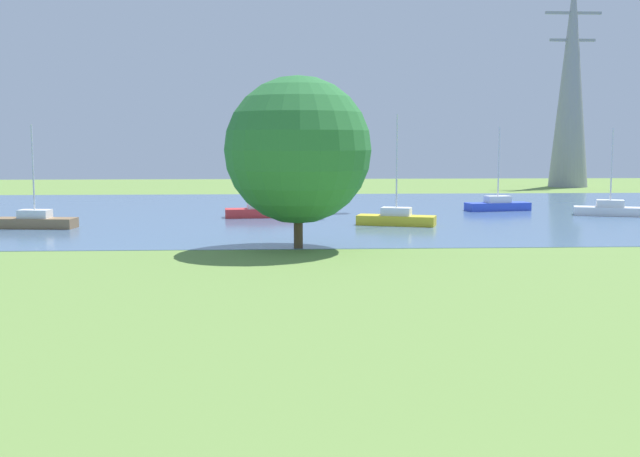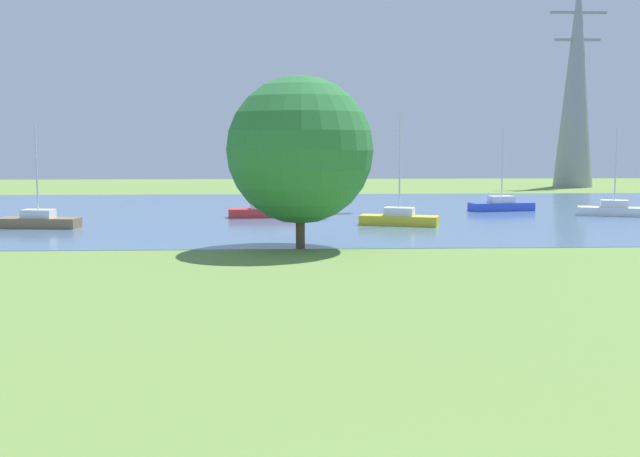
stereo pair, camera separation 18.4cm
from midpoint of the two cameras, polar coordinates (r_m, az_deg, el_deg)
The scene contains 9 objects.
ground_plane at distance 30.06m, azimuth 1.68°, elevation -3.58°, with size 160.00×160.00×0.00m, color olive.
water_surface at distance 57.80m, azimuth -0.62°, elevation 1.19°, with size 140.00×40.00×0.02m, color #4F7097.
sailboat_yellow at distance 48.87m, azimuth 5.44°, elevation 0.76°, with size 5.03×2.93×6.82m.
sailboat_red at distance 53.92m, azimuth -4.42°, elevation 1.27°, with size 4.91×1.92×5.44m.
sailboat_white at distance 58.55m, azimuth 20.18°, elevation 1.31°, with size 5.03×2.99×6.07m.
sailboat_blue at distance 60.48m, azimuth 12.66°, elevation 1.69°, with size 4.99×2.35×6.25m.
sailboat_brown at distance 50.07m, azimuth -20.04°, elevation 0.53°, with size 4.94×2.05×6.15m.
tree_west_near at distance 37.90m, azimuth -1.74°, elevation 5.70°, with size 7.09×7.09×8.31m.
electricity_pylon at distance 95.10m, azimuth 17.68°, elevation 10.28°, with size 6.40×4.40×24.45m.
Camera 1 is at (-2.56, -7.51, 5.16)m, focal length 44.18 mm.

